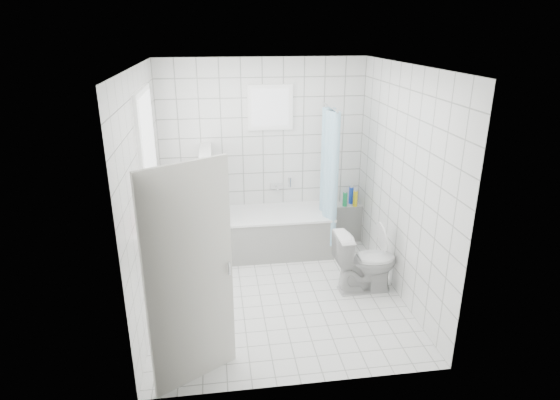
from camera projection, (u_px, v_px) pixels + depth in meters
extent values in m
plane|color=white|center=(278.00, 294.00, 5.51)|extent=(3.00, 3.00, 0.00)
plane|color=white|center=(278.00, 65.00, 4.61)|extent=(3.00, 3.00, 0.00)
cube|color=white|center=(263.00, 155.00, 6.45)|extent=(2.80, 0.02, 2.60)
cube|color=white|center=(304.00, 252.00, 3.67)|extent=(2.80, 0.02, 2.60)
cube|color=white|center=(145.00, 196.00, 4.88)|extent=(0.02, 3.00, 2.60)
cube|color=white|center=(401.00, 184.00, 5.25)|extent=(0.02, 3.00, 2.60)
cube|color=white|center=(150.00, 160.00, 5.06)|extent=(0.01, 0.90, 1.40)
cube|color=white|center=(270.00, 108.00, 6.20)|extent=(0.50, 0.01, 0.50)
cube|color=white|center=(161.00, 223.00, 5.32)|extent=(0.18, 1.02, 0.08)
cube|color=silver|center=(190.00, 279.00, 3.87)|extent=(0.70, 0.45, 2.00)
cube|color=white|center=(273.00, 233.00, 6.47)|extent=(1.57, 0.75, 0.55)
cube|color=white|center=(273.00, 214.00, 6.37)|extent=(1.59, 0.77, 0.03)
cube|color=white|center=(208.00, 206.00, 6.15)|extent=(0.15, 0.85, 1.50)
cube|color=white|center=(347.00, 222.00, 6.86)|extent=(0.40, 0.24, 0.55)
imported|color=white|center=(365.00, 261.00, 5.49)|extent=(0.75, 0.44, 0.75)
cylinder|color=silver|center=(330.00, 107.00, 5.95)|extent=(0.02, 0.80, 0.02)
cube|color=silver|center=(277.00, 186.00, 6.60)|extent=(0.18, 0.06, 0.06)
imported|color=silver|center=(161.00, 205.00, 5.37)|extent=(0.13, 0.13, 0.26)
imported|color=#D6537C|center=(157.00, 220.00, 4.95)|extent=(0.11, 0.11, 0.26)
imported|color=#37ACF8|center=(159.00, 218.00, 5.14)|extent=(0.11, 0.11, 0.18)
cylinder|color=blue|center=(351.00, 196.00, 6.75)|extent=(0.06, 0.06, 0.24)
cylinder|color=yellow|center=(355.00, 199.00, 6.65)|extent=(0.06, 0.06, 0.23)
cylinder|color=#1BA256|center=(345.00, 199.00, 6.66)|extent=(0.06, 0.06, 0.20)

